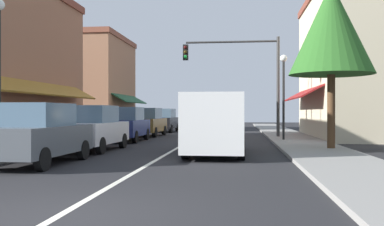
% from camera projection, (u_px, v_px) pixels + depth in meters
% --- Properties ---
extents(ground_plane, '(80.00, 80.00, 0.00)m').
position_uv_depth(ground_plane, '(193.00, 139.00, 23.90)').
color(ground_plane, black).
extents(sidewalk_left, '(2.60, 56.00, 0.12)m').
position_uv_depth(sidewalk_left, '(98.00, 137.00, 24.52)').
color(sidewalk_left, gray).
rests_on(sidewalk_left, ground).
extents(sidewalk_right, '(2.60, 56.00, 0.12)m').
position_uv_depth(sidewalk_right, '(293.00, 139.00, 23.29)').
color(sidewalk_right, gray).
rests_on(sidewalk_right, ground).
extents(lane_center_stripe, '(0.14, 52.00, 0.01)m').
position_uv_depth(lane_center_stripe, '(193.00, 139.00, 23.90)').
color(lane_center_stripe, silver).
rests_on(lane_center_stripe, ground).
extents(storefront_right_block, '(6.73, 10.20, 8.52)m').
position_uv_depth(storefront_right_block, '(359.00, 65.00, 24.82)').
color(storefront_right_block, beige).
rests_on(storefront_right_block, ground).
extents(storefront_far_left, '(6.24, 8.20, 7.68)m').
position_uv_depth(storefront_far_left, '(94.00, 84.00, 34.87)').
color(storefront_far_left, '#9E6B4C').
rests_on(storefront_far_left, ground).
extents(parked_car_nearest_left, '(1.84, 4.13, 1.77)m').
position_uv_depth(parked_car_nearest_left, '(38.00, 134.00, 12.24)').
color(parked_car_nearest_left, '#4C5156').
rests_on(parked_car_nearest_left, ground).
extents(parked_car_second_left, '(1.85, 4.13, 1.77)m').
position_uv_depth(parked_car_second_left, '(93.00, 128.00, 16.63)').
color(parked_car_second_left, silver).
rests_on(parked_car_second_left, ground).
extents(parked_car_third_left, '(1.82, 4.12, 1.77)m').
position_uv_depth(parked_car_third_left, '(126.00, 124.00, 21.90)').
color(parked_car_third_left, navy).
rests_on(parked_car_third_left, ground).
extents(parked_car_far_left, '(1.87, 4.14, 1.77)m').
position_uv_depth(parked_car_far_left, '(147.00, 122.00, 26.69)').
color(parked_car_far_left, brown).
rests_on(parked_car_far_left, ground).
extents(parked_car_distant_left, '(1.88, 4.15, 1.77)m').
position_uv_depth(parked_car_distant_left, '(164.00, 121.00, 32.00)').
color(parked_car_distant_left, black).
rests_on(parked_car_distant_left, ground).
extents(van_in_lane, '(2.04, 5.20, 2.12)m').
position_uv_depth(van_in_lane, '(216.00, 122.00, 15.07)').
color(van_in_lane, silver).
rests_on(van_in_lane, ground).
extents(traffic_signal_mast_arm, '(5.57, 0.50, 5.85)m').
position_uv_depth(traffic_signal_mast_arm, '(245.00, 69.00, 24.54)').
color(traffic_signal_mast_arm, '#333333').
rests_on(traffic_signal_mast_arm, ground).
extents(street_lamp_right_mid, '(0.36, 0.36, 4.42)m').
position_uv_depth(street_lamp_right_mid, '(284.00, 83.00, 21.51)').
color(street_lamp_right_mid, black).
rests_on(street_lamp_right_mid, ground).
extents(tree_right_near, '(3.26, 3.26, 6.55)m').
position_uv_depth(tree_right_near, '(331.00, 29.00, 16.47)').
color(tree_right_near, '#4C331E').
rests_on(tree_right_near, ground).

